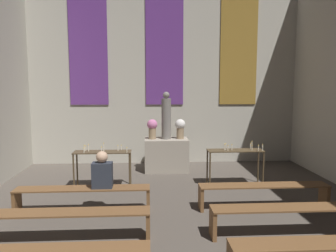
{
  "coord_description": "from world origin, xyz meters",
  "views": [
    {
      "loc": [
        -0.46,
        -0.59,
        2.26
      ],
      "look_at": [
        0.0,
        7.34,
        1.32
      ],
      "focal_mm": 35.0,
      "sensor_mm": 36.0,
      "label": 1
    }
  ],
  "objects": [
    {
      "name": "wall_back",
      "position": [
        0.0,
        9.17,
        2.77
      ],
      "size": [
        8.06,
        0.16,
        5.49
      ],
      "color": "#B2AD9E",
      "rests_on": "ground_plane"
    },
    {
      "name": "altar",
      "position": [
        0.0,
        8.14,
        0.44
      ],
      "size": [
        1.16,
        0.76,
        0.88
      ],
      "color": "gray",
      "rests_on": "ground_plane"
    },
    {
      "name": "statue",
      "position": [
        0.0,
        8.14,
        1.47
      ],
      "size": [
        0.25,
        0.25,
        1.27
      ],
      "color": "slate",
      "rests_on": "altar"
    },
    {
      "name": "flower_vase_left",
      "position": [
        -0.38,
        8.14,
        1.18
      ],
      "size": [
        0.28,
        0.28,
        0.53
      ],
      "color": "#937A5B",
      "rests_on": "altar"
    },
    {
      "name": "flower_vase_right",
      "position": [
        0.38,
        8.14,
        1.18
      ],
      "size": [
        0.28,
        0.28,
        0.53
      ],
      "color": "#937A5B",
      "rests_on": "altar"
    },
    {
      "name": "candle_rack_left",
      "position": [
        -1.52,
        6.72,
        0.71
      ],
      "size": [
        1.28,
        0.41,
        1.02
      ],
      "color": "#473823",
      "rests_on": "ground_plane"
    },
    {
      "name": "candle_rack_right",
      "position": [
        1.52,
        6.72,
        0.71
      ],
      "size": [
        1.28,
        0.41,
        1.02
      ],
      "color": "#473823",
      "rests_on": "ground_plane"
    },
    {
      "name": "pew_second_right",
      "position": [
        1.67,
        2.94,
        0.34
      ],
      "size": [
        2.41,
        0.36,
        0.46
      ],
      "color": "brown",
      "rests_on": "ground_plane"
    },
    {
      "name": "pew_third_left",
      "position": [
        -1.67,
        4.08,
        0.34
      ],
      "size": [
        2.41,
        0.36,
        0.46
      ],
      "color": "brown",
      "rests_on": "ground_plane"
    },
    {
      "name": "pew_third_right",
      "position": [
        1.67,
        4.08,
        0.34
      ],
      "size": [
        2.41,
        0.36,
        0.46
      ],
      "color": "brown",
      "rests_on": "ground_plane"
    },
    {
      "name": "pew_back_left",
      "position": [
        -1.67,
        5.22,
        0.34
      ],
      "size": [
        2.41,
        0.36,
        0.46
      ],
      "color": "brown",
      "rests_on": "ground_plane"
    },
    {
      "name": "pew_back_right",
      "position": [
        1.67,
        5.22,
        0.34
      ],
      "size": [
        2.41,
        0.36,
        0.46
      ],
      "color": "brown",
      "rests_on": "ground_plane"
    },
    {
      "name": "person_seated",
      "position": [
        -1.31,
        5.22,
        0.75
      ],
      "size": [
        0.36,
        0.24,
        0.67
      ],
      "color": "#282D38",
      "rests_on": "pew_back_left"
    }
  ]
}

